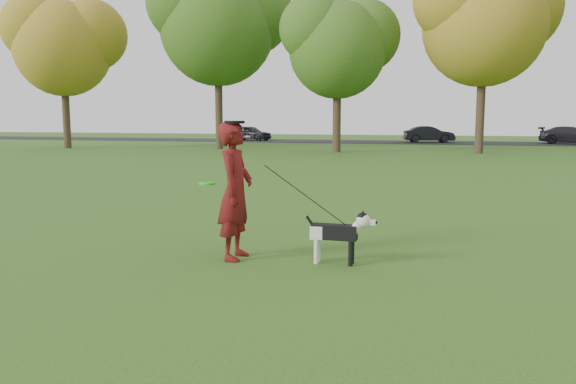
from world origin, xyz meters
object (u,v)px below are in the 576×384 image
(man, at_px, (235,191))
(car_right, at_px, (571,135))
(dog, at_px, (340,231))
(car_mid, at_px, (429,134))
(car_left, at_px, (250,133))

(man, height_order, car_right, man)
(man, distance_m, dog, 1.57)
(man, relative_size, car_right, 0.42)
(car_mid, bearing_deg, dog, 165.00)
(man, xyz_separation_m, car_right, (12.25, 39.76, -0.29))
(dog, height_order, car_right, car_right)
(dog, distance_m, car_right, 41.11)
(car_mid, bearing_deg, man, 162.88)
(dog, bearing_deg, car_left, 110.86)
(dog, relative_size, car_mid, 0.25)
(man, relative_size, car_mid, 0.49)
(dog, xyz_separation_m, car_right, (10.77, 39.67, 0.23))
(car_mid, bearing_deg, car_right, -104.66)
(car_left, height_order, car_mid, same)
(man, bearing_deg, dog, -88.36)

